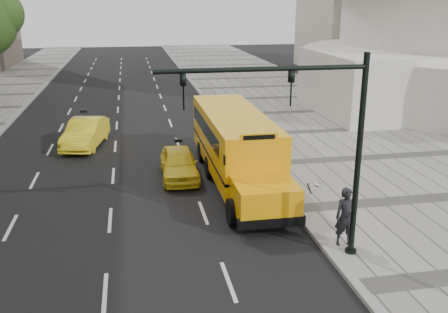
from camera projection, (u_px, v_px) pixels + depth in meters
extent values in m
plane|color=black|center=(135.00, 174.00, 23.38)|extent=(140.00, 140.00, 0.00)
cube|color=gray|center=(373.00, 158.00, 25.49)|extent=(12.00, 140.00, 0.15)
cube|color=gray|center=(259.00, 165.00, 24.42)|extent=(0.30, 140.00, 0.15)
cube|color=white|center=(375.00, 84.00, 35.12)|extent=(8.00, 10.00, 4.40)
sphere|color=#213E14|center=(0.00, 14.00, 37.03)|extent=(3.52, 3.52, 3.52)
cube|color=#F6A409|center=(234.00, 139.00, 22.65)|extent=(2.50, 9.00, 2.45)
cube|color=#F6A409|center=(265.00, 198.00, 17.69)|extent=(2.20, 2.00, 1.10)
cube|color=black|center=(271.00, 222.00, 17.03)|extent=(2.38, 0.25, 0.35)
cube|color=black|center=(234.00, 150.00, 22.81)|extent=(2.52, 9.00, 0.12)
cube|color=black|center=(258.00, 158.00, 18.34)|extent=(2.05, 0.10, 0.90)
cube|color=black|center=(231.00, 126.00, 22.98)|extent=(2.52, 7.50, 0.70)
cube|color=#F6A409|center=(259.00, 137.00, 18.10)|extent=(1.40, 0.12, 0.28)
ellipsoid|color=silver|center=(321.00, 188.00, 16.41)|extent=(0.32, 0.32, 0.14)
cylinder|color=black|center=(312.00, 191.00, 16.63)|extent=(0.36, 0.47, 0.58)
cylinder|color=black|center=(232.00, 212.00, 17.95)|extent=(0.30, 1.00, 1.00)
cylinder|color=black|center=(292.00, 208.00, 18.35)|extent=(0.30, 1.00, 1.00)
cylinder|color=black|center=(209.00, 167.00, 22.83)|extent=(0.30, 1.00, 1.00)
cylinder|color=black|center=(257.00, 164.00, 23.23)|extent=(0.30, 1.00, 1.00)
cylinder|color=black|center=(202.00, 152.00, 25.17)|extent=(0.30, 1.00, 1.00)
cylinder|color=black|center=(245.00, 149.00, 25.57)|extent=(0.30, 1.00, 1.00)
imported|color=yellow|center=(179.00, 163.00, 22.74)|extent=(1.70, 4.06, 1.37)
imported|color=yellow|center=(85.00, 133.00, 27.64)|extent=(2.53, 4.95, 1.56)
imported|color=black|center=(346.00, 217.00, 16.03)|extent=(0.77, 0.56, 1.96)
cylinder|color=black|center=(358.00, 161.00, 14.92)|extent=(0.18, 0.18, 6.40)
cylinder|color=black|center=(350.00, 253.00, 15.84)|extent=(0.36, 0.36, 0.25)
cylinder|color=black|center=(263.00, 69.00, 13.55)|extent=(6.00, 0.14, 0.14)
imported|color=black|center=(291.00, 88.00, 13.86)|extent=(0.16, 0.20, 1.00)
imported|color=black|center=(183.00, 92.00, 13.33)|extent=(0.16, 0.20, 1.00)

